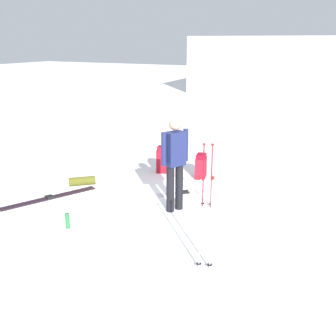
{
  "coord_description": "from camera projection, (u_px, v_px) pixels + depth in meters",
  "views": [
    {
      "loc": [
        3.41,
        -6.58,
        2.98
      ],
      "look_at": [
        0.0,
        0.0,
        0.7
      ],
      "focal_mm": 44.88,
      "sensor_mm": 36.0,
      "label": 1
    }
  ],
  "objects": [
    {
      "name": "ground_plane",
      "position": [
        168.0,
        203.0,
        7.96
      ],
      "size": [
        80.0,
        80.0,
        0.0
      ],
      "primitive_type": "plane",
      "color": "white"
    },
    {
      "name": "distant_snow_ridge",
      "position": [
        310.0,
        65.0,
        23.62
      ],
      "size": [
        13.22,
        5.93,
        3.15
      ],
      "primitive_type": "cube",
      "rotation": [
        0.0,
        0.0,
        0.07
      ],
      "color": "white",
      "rests_on": "ground_plane"
    },
    {
      "name": "skier_standing",
      "position": [
        175.0,
        159.0,
        7.37
      ],
      "size": [
        0.35,
        0.52,
        1.7
      ],
      "color": "black",
      "rests_on": "ground_plane"
    },
    {
      "name": "ski_pair_near",
      "position": [
        50.0,
        198.0,
        8.19
      ],
      "size": [
        0.94,
        1.83,
        0.05
      ],
      "color": "black",
      "rests_on": "ground_plane"
    },
    {
      "name": "ski_pair_far",
      "position": [
        185.0,
        193.0,
        8.45
      ],
      "size": [
        1.42,
        1.27,
        0.05
      ],
      "color": "silver",
      "rests_on": "ground_plane"
    },
    {
      "name": "backpack_large_dark",
      "position": [
        165.0,
        160.0,
        9.72
      ],
      "size": [
        0.43,
        0.33,
        0.62
      ],
      "color": "maroon",
      "rests_on": "ground_plane"
    },
    {
      "name": "backpack_bright",
      "position": [
        201.0,
        166.0,
        9.35
      ],
      "size": [
        0.29,
        0.4,
        0.54
      ],
      "color": "maroon",
      "rests_on": "ground_plane"
    },
    {
      "name": "ski_poles_planted_near",
      "position": [
        208.0,
        172.0,
        7.6
      ],
      "size": [
        0.21,
        0.11,
        1.21
      ],
      "color": "maroon",
      "rests_on": "ground_plane"
    },
    {
      "name": "ski_poles_planted_far",
      "position": [
        206.0,
        218.0,
        5.49
      ],
      "size": [
        0.21,
        0.11,
        1.32
      ],
      "color": "#B1BAC6",
      "rests_on": "ground_plane"
    },
    {
      "name": "sleeping_mat_rolled",
      "position": [
        82.0,
        181.0,
        8.93
      ],
      "size": [
        0.52,
        0.51,
        0.18
      ],
      "primitive_type": "cylinder",
      "rotation": [
        0.0,
        1.57,
        0.75
      ],
      "color": "#525419",
      "rests_on": "ground_plane"
    },
    {
      "name": "thermos_bottle",
      "position": [
        68.0,
        221.0,
        6.88
      ],
      "size": [
        0.07,
        0.07,
        0.26
      ],
      "primitive_type": "cylinder",
      "color": "#257539",
      "rests_on": "ground_plane"
    }
  ]
}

